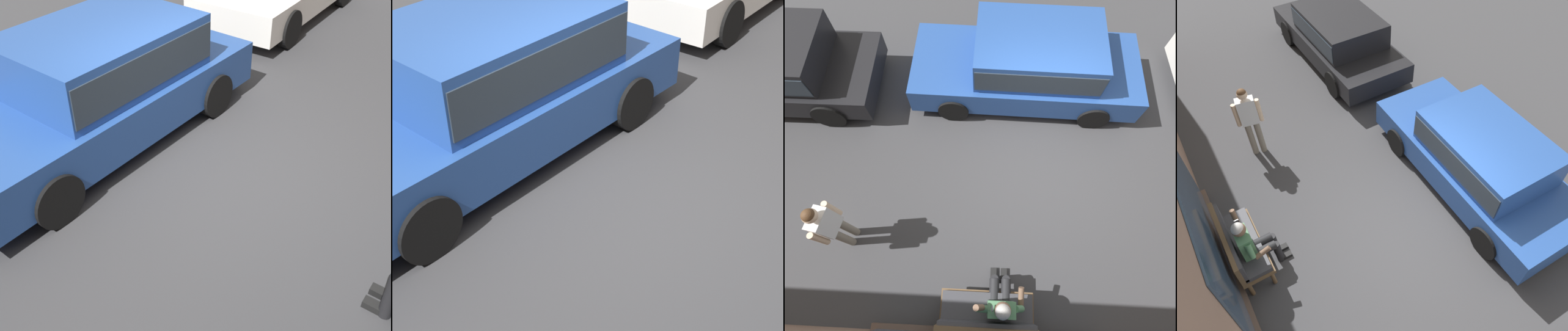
% 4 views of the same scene
% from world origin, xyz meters
% --- Properties ---
extents(ground_plane, '(60.00, 60.00, 0.00)m').
position_xyz_m(ground_plane, '(0.00, 0.00, 0.00)').
color(ground_plane, '#38383A').
extents(parked_car_mid, '(4.61, 1.99, 1.49)m').
position_xyz_m(parked_car_mid, '(0.24, -1.73, 0.81)').
color(parked_car_mid, '#23478E').
rests_on(parked_car_mid, ground_plane).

